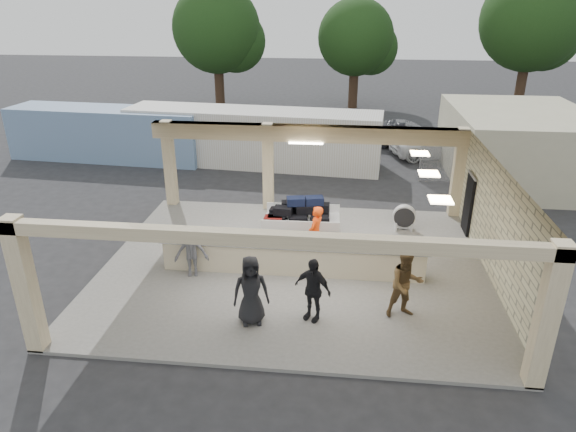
# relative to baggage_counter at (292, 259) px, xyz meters

# --- Properties ---
(ground) EXTENTS (120.00, 120.00, 0.00)m
(ground) POSITION_rel_baggage_counter_xyz_m (0.00, 0.50, -0.59)
(ground) COLOR #242426
(ground) RESTS_ON ground
(pavilion) EXTENTS (12.01, 10.00, 3.55)m
(pavilion) POSITION_rel_baggage_counter_xyz_m (0.21, 1.16, 0.76)
(pavilion) COLOR slate
(pavilion) RESTS_ON ground
(baggage_counter) EXTENTS (8.20, 0.58, 0.98)m
(baggage_counter) POSITION_rel_baggage_counter_xyz_m (0.00, 0.00, 0.00)
(baggage_counter) COLOR beige
(baggage_counter) RESTS_ON pavilion
(luggage_cart) EXTENTS (2.68, 1.70, 1.54)m
(luggage_cart) POSITION_rel_baggage_counter_xyz_m (0.01, 2.48, 0.34)
(luggage_cart) COLOR silver
(luggage_cart) RESTS_ON pavilion
(drum_fan) EXTENTS (0.86, 0.47, 0.93)m
(drum_fan) POSITION_rel_baggage_counter_xyz_m (3.74, 3.66, 0.01)
(drum_fan) COLOR silver
(drum_fan) RESTS_ON pavilion
(baggage_handler) EXTENTS (0.59, 0.77, 1.87)m
(baggage_handler) POSITION_rel_baggage_counter_xyz_m (0.66, 0.92, 0.45)
(baggage_handler) COLOR #FF440D
(baggage_handler) RESTS_ON pavilion
(passenger_a) EXTENTS (1.01, 0.65, 1.92)m
(passenger_a) POSITION_rel_baggage_counter_xyz_m (3.19, -1.97, 0.47)
(passenger_a) COLOR brown
(passenger_a) RESTS_ON pavilion
(passenger_b) EXTENTS (1.10, 0.79, 1.77)m
(passenger_b) POSITION_rel_baggage_counter_xyz_m (0.77, -2.38, 0.40)
(passenger_b) COLOR black
(passenger_b) RESTS_ON pavilion
(passenger_c) EXTENTS (1.08, 0.56, 1.60)m
(passenger_c) POSITION_rel_baggage_counter_xyz_m (-3.02, -0.50, 0.31)
(passenger_c) COLOR #4E4E53
(passenger_c) RESTS_ON pavilion
(passenger_d) EXTENTS (1.00, 0.60, 1.90)m
(passenger_d) POSITION_rel_baggage_counter_xyz_m (-0.79, -2.71, 0.46)
(passenger_d) COLOR black
(passenger_d) RESTS_ON pavilion
(car_white_a) EXTENTS (5.38, 3.59, 1.41)m
(car_white_a) POSITION_rel_baggage_counter_xyz_m (6.46, 13.70, 0.12)
(car_white_a) COLOR white
(car_white_a) RESTS_ON ground
(car_dark) EXTENTS (4.41, 1.92, 1.43)m
(car_dark) POSITION_rel_baggage_counter_xyz_m (4.95, 15.37, 0.13)
(car_dark) COLOR black
(car_dark) RESTS_ON ground
(container_white) EXTENTS (13.06, 3.73, 2.79)m
(container_white) POSITION_rel_baggage_counter_xyz_m (-3.17, 11.26, 0.81)
(container_white) COLOR silver
(container_white) RESTS_ON ground
(container_blue) EXTENTS (10.43, 3.19, 2.67)m
(container_blue) POSITION_rel_baggage_counter_xyz_m (-10.92, 11.48, 0.75)
(container_blue) COLOR #6989A9
(container_blue) RESTS_ON ground
(fence) EXTENTS (12.06, 0.06, 2.03)m
(fence) POSITION_rel_baggage_counter_xyz_m (11.00, 9.50, 0.47)
(fence) COLOR gray
(fence) RESTS_ON ground
(tree_left) EXTENTS (6.60, 6.30, 9.00)m
(tree_left) POSITION_rel_baggage_counter_xyz_m (-7.68, 24.66, 5.00)
(tree_left) COLOR #382619
(tree_left) RESTS_ON ground
(tree_mid) EXTENTS (6.00, 5.60, 8.00)m
(tree_mid) POSITION_rel_baggage_counter_xyz_m (2.32, 26.66, 4.38)
(tree_mid) COLOR #382619
(tree_mid) RESTS_ON ground
(tree_right) EXTENTS (7.20, 7.00, 10.00)m
(tree_right) POSITION_rel_baggage_counter_xyz_m (14.32, 25.66, 5.63)
(tree_right) COLOR #382619
(tree_right) RESTS_ON ground
(adjacent_building) EXTENTS (6.00, 8.00, 3.20)m
(adjacent_building) POSITION_rel_baggage_counter_xyz_m (9.50, 10.50, 1.01)
(adjacent_building) COLOR #BFB998
(adjacent_building) RESTS_ON ground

